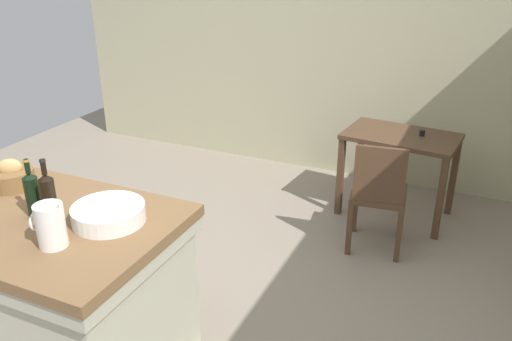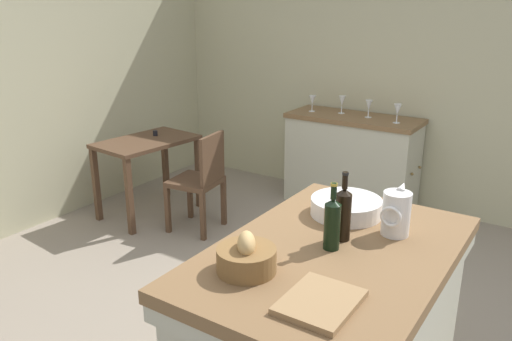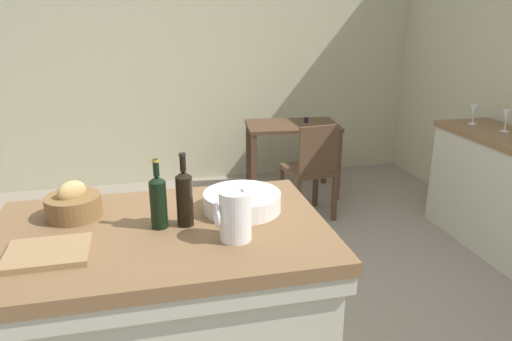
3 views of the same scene
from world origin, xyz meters
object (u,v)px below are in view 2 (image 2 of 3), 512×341
object	(u,v)px
wooden_chair	(201,179)
wine_bottle_amber	(332,223)
wine_glass_left	(369,106)
wine_glass_right	(312,101)
cutting_board	(320,302)
wash_bowl	(346,207)
pitcher	(396,213)
wine_bottle_dark	(343,213)
wine_glass_far_left	(397,110)
island_table	(329,331)
writing_desk	(147,152)
bread_basket	(246,258)
wine_glass_middle	(342,101)
side_cabinet	(351,161)

from	to	relation	value
wooden_chair	wine_bottle_amber	xyz separation A→B (m)	(-1.36, -1.88, 0.56)
wine_glass_left	wine_glass_right	size ratio (longest dim) A/B	1.04
cutting_board	wine_glass_left	world-z (taller)	wine_glass_left
wash_bowl	pitcher	bearing A→B (deg)	-107.80
wooden_chair	pitcher	xyz separation A→B (m)	(-1.07, -2.06, 0.55)
wine_bottle_dark	wine_glass_far_left	xyz separation A→B (m)	(2.47, 0.60, -0.03)
island_table	wine_glass_right	world-z (taller)	wine_glass_right
writing_desk	pitcher	size ratio (longest dim) A/B	3.81
bread_basket	wine_glass_middle	bearing A→B (deg)	17.83
wine_bottle_dark	wine_glass_middle	xyz separation A→B (m)	(2.58, 1.18, -0.03)
cutting_board	bread_basket	bearing A→B (deg)	81.44
wooden_chair	wash_bowl	bearing A→B (deg)	-118.80
wine_glass_middle	wooden_chair	bearing A→B (deg)	152.34
wooden_chair	pitcher	size ratio (longest dim) A/B	3.56
bread_basket	wine_glass_middle	distance (m)	3.21
wash_bowl	island_table	bearing A→B (deg)	-163.59
side_cabinet	pitcher	size ratio (longest dim) A/B	5.13
cutting_board	wine_bottle_dark	bearing A→B (deg)	16.64
writing_desk	pitcher	distance (m)	2.96
pitcher	bread_basket	size ratio (longest dim) A/B	1.03
cutting_board	wine_bottle_amber	xyz separation A→B (m)	(0.42, 0.16, 0.11)
island_table	cutting_board	size ratio (longest dim) A/B	4.67
island_table	wine_bottle_amber	distance (m)	0.55
wooden_chair	cutting_board	bearing A→B (deg)	-131.22
wine_glass_far_left	cutting_board	bearing A→B (deg)	-165.89
cutting_board	wine_glass_right	size ratio (longest dim) A/B	1.94
wooden_chair	wine_bottle_dark	world-z (taller)	wine_bottle_dark
wine_bottle_dark	wine_glass_middle	world-z (taller)	wine_bottle_dark
pitcher	wine_bottle_amber	distance (m)	0.35
wash_bowl	wine_glass_middle	world-z (taller)	wine_glass_middle
side_cabinet	wine_glass_middle	distance (m)	0.59
pitcher	wine_bottle_dark	world-z (taller)	wine_bottle_dark
wine_bottle_amber	wine_glass_middle	world-z (taller)	wine_bottle_amber
island_table	wine_bottle_dark	size ratio (longest dim) A/B	4.42
island_table	writing_desk	bearing A→B (deg)	61.46
side_cabinet	writing_desk	xyz separation A→B (m)	(-1.26, 1.51, 0.16)
bread_basket	wine_bottle_dark	world-z (taller)	wine_bottle_dark
wine_glass_far_left	wooden_chair	bearing A→B (deg)	133.56
wash_bowl	side_cabinet	bearing A→B (deg)	22.33
wine_glass_right	wine_glass_left	bearing A→B (deg)	-85.18
bread_basket	side_cabinet	bearing A→B (deg)	15.42
cutting_board	wine_glass_middle	xyz separation A→B (m)	(3.11, 1.34, 0.09)
writing_desk	wine_glass_left	world-z (taller)	wine_glass_left
wash_bowl	bread_basket	distance (m)	0.76
wash_bowl	wine_glass_far_left	world-z (taller)	wine_glass_far_left
wooden_chair	wash_bowl	distance (m)	2.08
wine_bottle_amber	wine_glass_right	bearing A→B (deg)	29.27
writing_desk	wine_glass_far_left	bearing A→B (deg)	-58.33
side_cabinet	wine_glass_middle	world-z (taller)	wine_glass_middle
island_table	wine_glass_far_left	size ratio (longest dim) A/B	8.26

